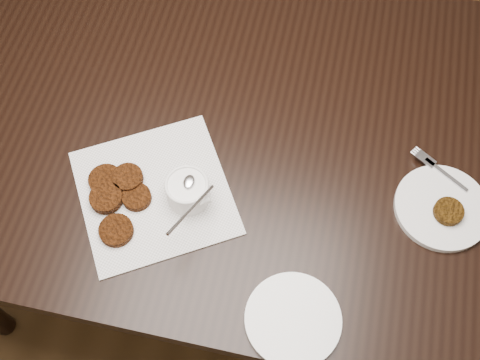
% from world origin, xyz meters
% --- Properties ---
extents(floor, '(4.00, 4.00, 0.00)m').
position_xyz_m(floor, '(0.00, 0.00, 0.00)').
color(floor, '#50371B').
rests_on(floor, ground).
extents(table, '(1.48, 0.95, 0.75)m').
position_xyz_m(table, '(0.07, 0.17, 0.38)').
color(table, black).
rests_on(table, floor).
extents(napkin, '(0.40, 0.40, 0.00)m').
position_xyz_m(napkin, '(-0.08, -0.03, 0.75)').
color(napkin, white).
rests_on(napkin, table).
extents(sauce_ramekin, '(0.13, 0.13, 0.12)m').
position_xyz_m(sauce_ramekin, '(-0.00, -0.03, 0.81)').
color(sauce_ramekin, white).
rests_on(sauce_ramekin, napkin).
extents(patty_cluster, '(0.26, 0.26, 0.02)m').
position_xyz_m(patty_cluster, '(-0.14, -0.06, 0.76)').
color(patty_cluster, '#59270B').
rests_on(patty_cluster, napkin).
extents(plate_with_patty, '(0.26, 0.26, 0.03)m').
position_xyz_m(plate_with_patty, '(0.50, 0.06, 0.76)').
color(plate_with_patty, white).
rests_on(plate_with_patty, table).
extents(plate_empty, '(0.23, 0.23, 0.01)m').
position_xyz_m(plate_empty, '(0.24, -0.23, 0.76)').
color(plate_empty, white).
rests_on(plate_empty, table).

